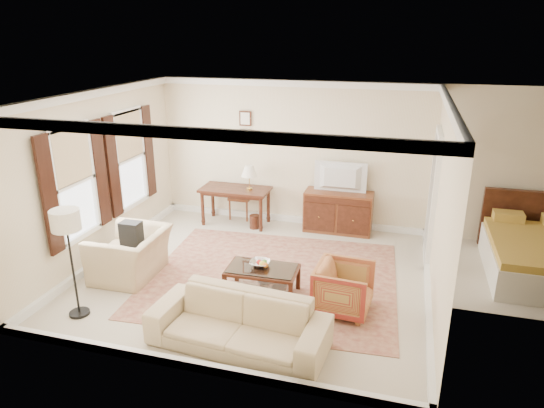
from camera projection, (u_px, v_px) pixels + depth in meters
The scene contains 21 objects.
room_shell at pixel (253, 125), 7.13m from camera, with size 5.51×5.01×2.91m.
annex_bedroom at pixel (544, 259), 7.74m from camera, with size 3.00×2.70×2.90m.
window_front at pixel (74, 184), 7.50m from camera, with size 0.12×1.56×1.80m, color #CCB284, non-canonical shape.
window_rear at pixel (130, 159), 8.95m from camera, with size 0.12×1.56×1.80m, color #CCB284, non-canonical shape.
doorway at pixel (432, 199), 8.27m from camera, with size 0.10×1.12×2.25m, color white, non-canonical shape.
rug at pixel (272, 277), 7.86m from camera, with size 3.92×3.36×0.01m, color maroon.
writing_desk at pixel (235, 193), 9.87m from camera, with size 1.40×0.70×0.77m.
desk_chair at pixel (241, 194), 10.24m from camera, with size 0.45×0.45×1.05m, color brown, non-canonical shape.
desk_lamp at pixel (249, 178), 9.68m from camera, with size 0.32×0.32×0.50m, color silver, non-canonical shape.
framed_prints at pixel (245, 127), 9.80m from camera, with size 0.25×0.04×0.68m, color #4C2315, non-canonical shape.
sideboard at pixel (338, 212), 9.57m from camera, with size 1.33×0.51×0.82m, color brown.
tv at pixel (340, 168), 9.25m from camera, with size 0.97×0.56×0.13m, color black.
coffee_table at pixel (262, 274), 7.26m from camera, with size 1.07×0.65×0.45m.
fruit_bowl at pixel (260, 262), 7.27m from camera, with size 0.42×0.42×0.10m, color silver.
book_a at pixel (258, 281), 7.40m from camera, with size 0.28×0.04×0.38m, color brown.
book_b at pixel (272, 286), 7.25m from camera, with size 0.28×0.03×0.38m, color brown.
striped_armchair at pixel (344, 286), 6.81m from camera, with size 0.76×0.71×0.78m, color maroon.
club_armchair at pixel (130, 247), 7.77m from camera, with size 1.17×0.76×1.02m, color tan.
backpack at pixel (131, 233), 7.68m from camera, with size 0.32×0.22×0.40m, color black.
sofa at pixel (238, 315), 6.02m from camera, with size 2.25×0.66×0.88m, color tan.
floor_lamp at pixel (67, 228), 6.41m from camera, with size 0.39×0.39×1.57m.
Camera 1 is at (2.19, -6.77, 3.77)m, focal length 32.00 mm.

